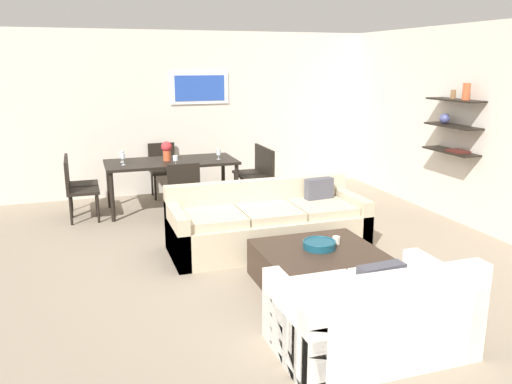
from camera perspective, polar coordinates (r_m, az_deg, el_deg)
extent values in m
plane|color=gray|center=(6.06, 1.50, -7.26)|extent=(18.00, 18.00, 0.00)
cube|color=silver|center=(9.15, -4.37, 8.67)|extent=(8.40, 0.06, 2.70)
cube|color=white|center=(9.01, -6.17, 11.20)|extent=(1.00, 0.02, 0.53)
cube|color=#264CB2|center=(9.00, -6.15, 11.20)|extent=(0.85, 0.01, 0.42)
cube|color=silver|center=(7.77, 21.56, 6.78)|extent=(0.06, 8.20, 2.70)
cube|color=black|center=(7.62, 20.91, 9.36)|extent=(0.28, 0.90, 0.02)
cube|color=black|center=(7.65, 20.68, 6.75)|extent=(0.28, 0.90, 0.02)
cube|color=black|center=(7.69, 20.45, 4.17)|extent=(0.28, 0.90, 0.02)
cylinder|color=#D85933|center=(7.46, 21.97, 10.13)|extent=(0.10, 0.10, 0.22)
sphere|color=#4C518C|center=(7.78, 19.89, 7.54)|extent=(0.14, 0.14, 0.14)
cylinder|color=olive|center=(7.65, 20.71, 9.94)|extent=(0.07, 0.07, 0.12)
cube|color=#4C1E19|center=(7.58, 21.18, 4.18)|extent=(0.20, 0.28, 0.03)
cube|color=beige|center=(6.29, 1.34, -4.43)|extent=(2.34, 0.90, 0.42)
cube|color=beige|center=(6.51, 0.25, -0.20)|extent=(2.34, 0.16, 0.36)
cube|color=beige|center=(5.99, -8.60, -4.64)|extent=(0.14, 0.90, 0.60)
cube|color=beige|center=(6.70, 10.22, -2.68)|extent=(0.14, 0.90, 0.60)
cube|color=beige|center=(5.98, -4.70, -2.84)|extent=(0.67, 0.70, 0.10)
cube|color=beige|center=(6.17, 1.48, -2.26)|extent=(0.67, 0.70, 0.10)
cube|color=beige|center=(6.43, 7.23, -1.69)|extent=(0.67, 0.70, 0.10)
cube|color=#4C4C56|center=(6.63, 6.87, -0.05)|extent=(0.37, 0.16, 0.36)
cube|color=white|center=(4.31, 12.18, -13.86)|extent=(1.45, 0.90, 0.42)
cube|color=white|center=(3.86, 15.32, -11.04)|extent=(1.45, 0.16, 0.36)
cube|color=white|center=(4.62, 19.40, -11.16)|extent=(0.14, 0.90, 0.60)
cube|color=white|center=(4.00, 3.86, -14.42)|extent=(0.14, 0.90, 0.60)
cube|color=white|center=(4.37, 15.44, -9.84)|extent=(0.57, 0.70, 0.10)
cube|color=white|center=(4.09, 8.48, -11.18)|extent=(0.57, 0.70, 0.10)
cube|color=#4C4C56|center=(3.98, 13.43, -10.14)|extent=(0.37, 0.15, 0.36)
cube|color=#38281E|center=(5.35, 6.84, -8.18)|extent=(1.17, 1.08, 0.38)
cylinder|color=navy|center=(5.31, 6.92, -5.76)|extent=(0.33, 0.33, 0.07)
torus|color=navy|center=(5.30, 6.93, -5.41)|extent=(0.33, 0.33, 0.02)
cylinder|color=silver|center=(5.46, 8.74, -5.21)|extent=(0.08, 0.08, 0.08)
cube|color=black|center=(7.99, -9.24, 3.25)|extent=(1.94, 0.90, 0.04)
cylinder|color=black|center=(7.60, -15.42, -0.54)|extent=(0.06, 0.06, 0.71)
cylinder|color=black|center=(7.89, -2.12, 0.51)|extent=(0.06, 0.06, 0.71)
cylinder|color=black|center=(8.35, -15.76, 0.73)|extent=(0.06, 0.06, 0.71)
cylinder|color=black|center=(8.62, -3.60, 1.65)|extent=(0.06, 0.06, 0.71)
cube|color=black|center=(8.16, 0.06, 1.51)|extent=(0.44, 0.44, 0.04)
cube|color=black|center=(8.18, 1.39, 3.22)|extent=(0.04, 0.44, 0.43)
cylinder|color=black|center=(8.33, -1.51, 0.17)|extent=(0.04, 0.04, 0.41)
cylinder|color=black|center=(7.99, -0.75, -0.42)|extent=(0.04, 0.04, 0.41)
cylinder|color=black|center=(8.44, 0.82, 0.36)|extent=(0.04, 0.04, 0.41)
cylinder|color=black|center=(8.11, 1.67, -0.22)|extent=(0.04, 0.04, 0.41)
cube|color=black|center=(8.79, -10.00, 2.21)|extent=(0.44, 0.44, 0.04)
cube|color=black|center=(8.94, -10.27, 3.93)|extent=(0.44, 0.04, 0.43)
cylinder|color=black|center=(8.64, -10.93, 0.43)|extent=(0.04, 0.04, 0.41)
cylinder|color=black|center=(8.69, -8.59, 0.61)|extent=(0.04, 0.04, 0.41)
cylinder|color=black|center=(8.99, -11.26, 0.94)|extent=(0.04, 0.04, 0.41)
cylinder|color=black|center=(9.04, -9.00, 1.11)|extent=(0.04, 0.04, 0.41)
cube|color=black|center=(7.31, -8.13, -0.12)|extent=(0.44, 0.44, 0.04)
cube|color=black|center=(7.07, -7.89, 1.35)|extent=(0.44, 0.04, 0.43)
cylinder|color=black|center=(7.57, -6.99, -1.35)|extent=(0.04, 0.04, 0.41)
cylinder|color=black|center=(7.51, -9.68, -1.58)|extent=(0.04, 0.04, 0.41)
cylinder|color=black|center=(7.23, -6.40, -2.07)|extent=(0.04, 0.04, 0.41)
cylinder|color=black|center=(7.17, -9.21, -2.31)|extent=(0.04, 0.04, 0.41)
cube|color=black|center=(8.54, -0.81, 2.07)|extent=(0.44, 0.44, 0.04)
cube|color=black|center=(8.55, 0.46, 3.70)|extent=(0.04, 0.44, 0.43)
cylinder|color=black|center=(8.70, -2.30, 0.77)|extent=(0.04, 0.04, 0.41)
cylinder|color=black|center=(8.37, -1.60, 0.24)|extent=(0.04, 0.04, 0.41)
cylinder|color=black|center=(8.81, -0.05, 0.95)|extent=(0.04, 0.04, 0.41)
cylinder|color=black|center=(8.48, 0.72, 0.42)|extent=(0.04, 0.04, 0.41)
cube|color=black|center=(8.14, -18.38, 0.75)|extent=(0.44, 0.44, 0.04)
cube|color=black|center=(8.10, -19.92, 2.26)|extent=(0.04, 0.44, 0.43)
cylinder|color=black|center=(8.02, -16.96, -0.99)|extent=(0.04, 0.04, 0.41)
cylinder|color=black|center=(8.37, -17.05, -0.38)|extent=(0.04, 0.04, 0.41)
cylinder|color=black|center=(8.02, -19.52, -1.19)|extent=(0.04, 0.04, 0.41)
cylinder|color=black|center=(8.37, -19.51, -0.57)|extent=(0.04, 0.04, 0.41)
cube|color=black|center=(7.75, -18.34, 0.10)|extent=(0.44, 0.44, 0.04)
cube|color=black|center=(7.70, -19.96, 1.68)|extent=(0.04, 0.44, 0.43)
cylinder|color=black|center=(7.63, -16.84, -1.74)|extent=(0.04, 0.04, 0.41)
cylinder|color=black|center=(7.98, -16.95, -1.07)|extent=(0.04, 0.04, 0.41)
cylinder|color=black|center=(7.63, -19.54, -1.95)|extent=(0.04, 0.04, 0.41)
cylinder|color=black|center=(7.98, -19.52, -1.27)|extent=(0.04, 0.04, 0.41)
cylinder|color=silver|center=(8.01, -14.40, 3.18)|extent=(0.06, 0.06, 0.01)
cylinder|color=silver|center=(8.00, -14.41, 3.43)|extent=(0.01, 0.01, 0.07)
cylinder|color=silver|center=(7.99, -14.45, 3.99)|extent=(0.07, 0.07, 0.09)
cylinder|color=silver|center=(7.79, -14.26, 2.90)|extent=(0.06, 0.06, 0.01)
cylinder|color=silver|center=(7.78, -14.28, 3.24)|extent=(0.01, 0.01, 0.09)
cylinder|color=silver|center=(7.77, -14.32, 3.82)|extent=(0.06, 0.06, 0.07)
cylinder|color=silver|center=(7.61, -8.75, 2.90)|extent=(0.06, 0.06, 0.01)
cylinder|color=silver|center=(7.60, -8.76, 3.16)|extent=(0.01, 0.01, 0.06)
cylinder|color=silver|center=(7.59, -8.78, 3.68)|extent=(0.07, 0.07, 0.08)
cylinder|color=silver|center=(8.02, -4.09, 3.60)|extent=(0.06, 0.06, 0.01)
cylinder|color=silver|center=(8.01, -4.10, 3.84)|extent=(0.01, 0.01, 0.06)
cylinder|color=silver|center=(8.00, -4.11, 4.37)|extent=(0.07, 0.07, 0.09)
cylinder|color=#D85933|center=(7.99, -9.70, 3.94)|extent=(0.11, 0.11, 0.15)
sphere|color=red|center=(7.97, -9.74, 4.90)|extent=(0.16, 0.16, 0.16)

